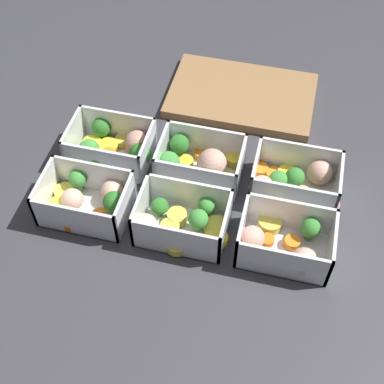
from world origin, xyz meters
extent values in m
plane|color=#38383D|center=(0.00, 0.00, 0.00)|extent=(4.00, 4.00, 0.00)
cube|color=white|center=(-0.16, -0.06, 0.00)|extent=(0.14, 0.10, 0.00)
cube|color=white|center=(-0.16, -0.11, 0.03)|extent=(0.14, 0.01, 0.07)
cube|color=white|center=(-0.16, -0.02, 0.03)|extent=(0.14, 0.01, 0.07)
cube|color=white|center=(-0.23, -0.06, 0.03)|extent=(0.01, 0.10, 0.07)
cube|color=white|center=(-0.09, -0.06, 0.03)|extent=(0.01, 0.10, 0.07)
cylinder|color=yellow|center=(-0.21, -0.07, 0.01)|extent=(0.04, 0.04, 0.02)
sphere|color=beige|center=(-0.13, -0.03, 0.02)|extent=(0.05, 0.05, 0.04)
cylinder|color=#519448|center=(-0.19, -0.02, 0.01)|extent=(0.01, 0.01, 0.02)
sphere|color=#42933D|center=(-0.19, -0.02, 0.03)|extent=(0.03, 0.03, 0.03)
cylinder|color=#DBC647|center=(-0.21, -0.04, 0.01)|extent=(0.04, 0.04, 0.01)
cylinder|color=#407A37|center=(-0.12, -0.06, 0.01)|extent=(0.01, 0.01, 0.01)
sphere|color=#2D7228|center=(-0.12, -0.06, 0.03)|extent=(0.04, 0.04, 0.04)
sphere|color=beige|center=(-0.19, -0.06, 0.02)|extent=(0.05, 0.05, 0.04)
cylinder|color=orange|center=(-0.14, -0.07, 0.01)|extent=(0.03, 0.03, 0.01)
cylinder|color=orange|center=(-0.11, -0.09, 0.01)|extent=(0.03, 0.03, 0.01)
cylinder|color=orange|center=(-0.18, -0.10, 0.01)|extent=(0.03, 0.03, 0.01)
cube|color=white|center=(0.00, -0.06, 0.00)|extent=(0.14, 0.10, 0.00)
cube|color=white|center=(0.00, -0.11, 0.03)|extent=(0.14, 0.01, 0.07)
cube|color=white|center=(0.00, -0.02, 0.03)|extent=(0.14, 0.01, 0.07)
cube|color=white|center=(-0.07, -0.06, 0.03)|extent=(0.01, 0.10, 0.07)
cube|color=white|center=(0.07, -0.06, 0.03)|extent=(0.01, 0.10, 0.07)
cylinder|color=#DBC647|center=(0.00, -0.10, 0.01)|extent=(0.05, 0.05, 0.01)
sphere|color=beige|center=(-0.06, -0.09, 0.03)|extent=(0.06, 0.06, 0.04)
cylinder|color=#519448|center=(0.02, -0.06, 0.01)|extent=(0.01, 0.01, 0.02)
sphere|color=#42933D|center=(0.02, -0.06, 0.03)|extent=(0.03, 0.03, 0.03)
cylinder|color=#407A37|center=(-0.04, -0.04, 0.01)|extent=(0.01, 0.01, 0.01)
sphere|color=#2D7228|center=(-0.04, -0.04, 0.03)|extent=(0.03, 0.03, 0.03)
cylinder|color=#519448|center=(0.03, -0.02, 0.01)|extent=(0.01, 0.01, 0.01)
sphere|color=#42933D|center=(0.03, -0.02, 0.03)|extent=(0.03, 0.03, 0.03)
cylinder|color=yellow|center=(0.06, -0.07, 0.01)|extent=(0.04, 0.04, 0.01)
cylinder|color=#DBC647|center=(-0.02, -0.07, 0.01)|extent=(0.04, 0.04, 0.02)
cylinder|color=#DBC647|center=(0.05, -0.05, 0.01)|extent=(0.04, 0.04, 0.01)
cylinder|color=#DBC647|center=(-0.01, -0.05, 0.01)|extent=(0.04, 0.04, 0.02)
cube|color=white|center=(0.16, -0.06, 0.00)|extent=(0.14, 0.10, 0.00)
cube|color=white|center=(0.16, -0.11, 0.03)|extent=(0.14, 0.01, 0.07)
cube|color=white|center=(0.16, -0.02, 0.03)|extent=(0.14, 0.01, 0.07)
cube|color=white|center=(0.09, -0.06, 0.03)|extent=(0.01, 0.10, 0.07)
cube|color=white|center=(0.23, -0.06, 0.03)|extent=(0.01, 0.10, 0.07)
sphere|color=beige|center=(0.19, -0.09, 0.03)|extent=(0.06, 0.06, 0.04)
cylinder|color=orange|center=(0.13, -0.09, 0.01)|extent=(0.03, 0.03, 0.01)
cylinder|color=orange|center=(0.11, -0.10, 0.01)|extent=(0.03, 0.03, 0.01)
cylinder|color=orange|center=(0.14, -0.05, 0.01)|extent=(0.03, 0.03, 0.01)
sphere|color=#D19E8C|center=(0.11, -0.06, 0.02)|extent=(0.05, 0.05, 0.04)
cylinder|color=#49883F|center=(0.20, -0.03, 0.01)|extent=(0.01, 0.01, 0.02)
sphere|color=#388433|center=(0.20, -0.03, 0.03)|extent=(0.03, 0.03, 0.03)
cylinder|color=#DBC647|center=(0.13, -0.02, 0.01)|extent=(0.05, 0.05, 0.02)
cylinder|color=orange|center=(0.17, -0.05, 0.01)|extent=(0.03, 0.03, 0.01)
cube|color=white|center=(-0.16, 0.06, 0.00)|extent=(0.14, 0.10, 0.00)
cube|color=white|center=(-0.16, 0.02, 0.03)|extent=(0.14, 0.01, 0.07)
cube|color=white|center=(-0.16, 0.11, 0.03)|extent=(0.14, 0.01, 0.07)
cube|color=white|center=(-0.23, 0.06, 0.03)|extent=(0.01, 0.10, 0.07)
cube|color=white|center=(-0.09, 0.06, 0.03)|extent=(0.01, 0.10, 0.07)
sphere|color=tan|center=(-0.12, 0.08, 0.03)|extent=(0.06, 0.06, 0.04)
cylinder|color=yellow|center=(-0.20, 0.07, 0.01)|extent=(0.05, 0.05, 0.02)
cylinder|color=orange|center=(-0.17, 0.05, 0.01)|extent=(0.04, 0.04, 0.02)
cylinder|color=#407A37|center=(-0.11, 0.06, 0.01)|extent=(0.01, 0.01, 0.01)
sphere|color=#2D7228|center=(-0.11, 0.06, 0.03)|extent=(0.04, 0.04, 0.04)
cylinder|color=#407A37|center=(-0.19, 0.10, 0.01)|extent=(0.01, 0.01, 0.01)
sphere|color=#2D7228|center=(-0.19, 0.10, 0.03)|extent=(0.04, 0.04, 0.04)
cylinder|color=#49883F|center=(-0.17, 0.02, 0.01)|extent=(0.01, 0.01, 0.02)
sphere|color=#388433|center=(-0.17, 0.02, 0.03)|extent=(0.03, 0.03, 0.03)
cylinder|color=orange|center=(-0.14, 0.02, 0.01)|extent=(0.02, 0.02, 0.01)
cylinder|color=#519448|center=(-0.20, 0.05, 0.01)|extent=(0.01, 0.01, 0.01)
sphere|color=#42933D|center=(-0.20, 0.05, 0.03)|extent=(0.04, 0.04, 0.04)
cylinder|color=yellow|center=(-0.18, 0.08, 0.01)|extent=(0.04, 0.04, 0.01)
cylinder|color=#DBC647|center=(-0.15, 0.10, 0.01)|extent=(0.04, 0.04, 0.01)
cube|color=white|center=(0.00, 0.06, 0.00)|extent=(0.14, 0.10, 0.00)
cube|color=white|center=(0.00, 0.02, 0.03)|extent=(0.14, 0.01, 0.07)
cube|color=white|center=(0.00, 0.11, 0.03)|extent=(0.14, 0.01, 0.07)
cube|color=white|center=(-0.07, 0.06, 0.03)|extent=(0.01, 0.10, 0.07)
cube|color=white|center=(0.07, 0.06, 0.03)|extent=(0.01, 0.10, 0.07)
cylinder|color=#DBC647|center=(-0.01, 0.03, 0.01)|extent=(0.04, 0.04, 0.01)
cylinder|color=yellow|center=(-0.03, 0.07, 0.01)|extent=(0.04, 0.04, 0.01)
sphere|color=#D19E8C|center=(0.02, 0.06, 0.03)|extent=(0.07, 0.07, 0.05)
cylinder|color=#407A37|center=(-0.04, 0.09, 0.01)|extent=(0.01, 0.01, 0.02)
sphere|color=#2D7228|center=(-0.04, 0.09, 0.03)|extent=(0.03, 0.03, 0.03)
cylinder|color=#519448|center=(-0.05, 0.05, 0.01)|extent=(0.01, 0.01, 0.01)
sphere|color=#42933D|center=(-0.05, 0.05, 0.03)|extent=(0.04, 0.04, 0.04)
cylinder|color=orange|center=(-0.01, 0.10, 0.01)|extent=(0.04, 0.04, 0.01)
cylinder|color=yellow|center=(0.05, 0.10, 0.01)|extent=(0.03, 0.03, 0.01)
cylinder|color=yellow|center=(0.05, 0.05, 0.01)|extent=(0.05, 0.05, 0.01)
cube|color=white|center=(0.16, 0.06, 0.00)|extent=(0.14, 0.10, 0.00)
cube|color=white|center=(0.16, 0.02, 0.03)|extent=(0.14, 0.01, 0.07)
cube|color=white|center=(0.16, 0.11, 0.03)|extent=(0.14, 0.01, 0.07)
cube|color=white|center=(0.09, 0.06, 0.03)|extent=(0.01, 0.10, 0.07)
cube|color=white|center=(0.23, 0.06, 0.03)|extent=(0.01, 0.10, 0.07)
cylinder|color=orange|center=(0.12, 0.09, 0.01)|extent=(0.03, 0.03, 0.01)
sphere|color=#D19E8C|center=(0.20, 0.09, 0.03)|extent=(0.06, 0.06, 0.04)
cylinder|color=#DBC647|center=(0.18, 0.05, 0.01)|extent=(0.04, 0.04, 0.01)
sphere|color=#D19E8C|center=(0.11, 0.03, 0.03)|extent=(0.05, 0.05, 0.04)
sphere|color=#D19E8C|center=(0.22, 0.03, 0.02)|extent=(0.05, 0.05, 0.04)
cylinder|color=#49883F|center=(0.16, 0.06, 0.01)|extent=(0.01, 0.01, 0.02)
sphere|color=#388433|center=(0.16, 0.06, 0.03)|extent=(0.03, 0.03, 0.03)
cylinder|color=#519448|center=(0.13, 0.05, 0.01)|extent=(0.01, 0.01, 0.02)
sphere|color=#42933D|center=(0.13, 0.05, 0.03)|extent=(0.03, 0.03, 0.03)
cylinder|color=yellow|center=(0.15, 0.09, 0.01)|extent=(0.05, 0.05, 0.01)
cylinder|color=orange|center=(0.10, 0.09, 0.01)|extent=(0.03, 0.03, 0.01)
cube|color=olive|center=(0.03, 0.27, 0.01)|extent=(0.28, 0.18, 0.02)
camera|label=1|loc=(0.13, -0.53, 0.71)|focal=50.00mm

